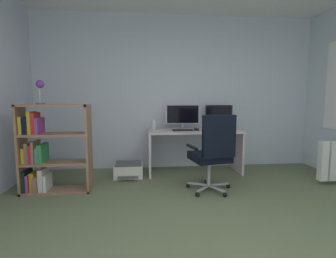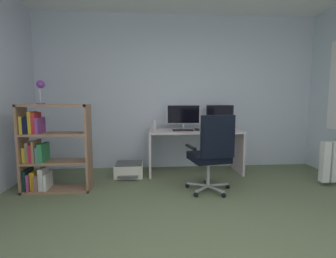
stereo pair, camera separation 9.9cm
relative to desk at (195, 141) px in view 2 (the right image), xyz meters
The scene contains 12 objects.
ground_plane 2.38m from the desk, 95.89° to the right, with size 5.03×5.42×0.02m, color #647050.
wall_back 0.97m from the desk, 117.62° to the left, with size 5.03×0.10×2.75m, color silver.
desk is the anchor object (origin of this frame).
monitor_main 0.50m from the desk, 138.01° to the left, with size 0.59×0.18×0.43m.
monitor_secondary 0.66m from the desk, 18.49° to the left, with size 0.47×0.18×0.42m.
keyboard 0.30m from the desk, 157.76° to the right, with size 0.34×0.13×0.02m, color black.
computer_mouse 0.22m from the desk, 71.06° to the right, with size 0.06×0.10×0.03m, color black.
desktop_speaker 0.74m from the desk, behind, with size 0.07×0.07×0.17m, color silver.
office_chair 0.98m from the desk, 87.09° to the right, with size 0.63×0.66×1.06m.
bookshelf 2.27m from the desk, 161.56° to the right, with size 0.90×0.31×1.19m.
desk_lamp 2.46m from the desk, 161.86° to the right, with size 0.12×0.11×0.31m.
printer 1.20m from the desk, behind, with size 0.45×0.46×0.23m.
Camera 2 is at (-0.53, -1.85, 1.23)m, focal length 26.74 mm.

